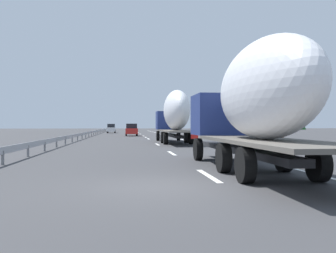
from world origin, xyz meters
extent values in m
plane|color=#38383A|center=(40.00, 0.00, 0.00)|extent=(260.00, 260.00, 0.00)
cube|color=white|center=(2.00, -1.80, 0.00)|extent=(3.20, 0.20, 0.01)
cube|color=white|center=(11.85, -1.80, 0.00)|extent=(3.20, 0.20, 0.01)
cube|color=white|center=(21.84, -1.80, 0.00)|extent=(3.20, 0.20, 0.01)
cube|color=white|center=(34.60, -1.80, 0.00)|extent=(3.20, 0.20, 0.01)
cube|color=white|center=(40.62, -1.80, 0.00)|extent=(3.20, 0.20, 0.01)
cube|color=white|center=(47.17, -1.80, 0.00)|extent=(3.20, 0.20, 0.01)
cube|color=white|center=(59.32, -1.80, 0.00)|extent=(3.20, 0.20, 0.01)
cube|color=white|center=(75.13, -1.80, 0.00)|extent=(3.20, 0.20, 0.01)
cube|color=white|center=(70.61, -1.80, 0.00)|extent=(3.20, 0.20, 0.01)
cube|color=white|center=(100.77, -1.80, 0.00)|extent=(3.20, 0.20, 0.01)
cube|color=white|center=(45.00, -5.50, 0.00)|extent=(110.00, 0.20, 0.01)
cube|color=navy|center=(29.49, -3.60, 2.15)|extent=(2.40, 2.50, 1.90)
cube|color=black|center=(30.59, -3.60, 2.65)|extent=(0.08, 2.12, 0.80)
cube|color=#262628|center=(26.28, -3.60, 0.67)|extent=(11.81, 0.70, 0.24)
cube|color=#59544C|center=(23.07, -3.60, 1.14)|extent=(10.43, 2.50, 0.12)
ellipsoid|color=white|center=(23.03, -3.60, 2.98)|extent=(6.94, 2.20, 3.56)
cube|color=red|center=(17.89, -4.29, 0.90)|extent=(0.04, 0.56, 0.56)
cylinder|color=black|center=(29.49, -2.50, 0.52)|extent=(1.04, 0.30, 1.04)
cylinder|color=black|center=(29.49, -4.70, 0.52)|extent=(1.04, 0.30, 1.04)
cylinder|color=black|center=(24.27, -2.50, 0.52)|extent=(1.04, 0.35, 1.04)
cylinder|color=black|center=(24.27, -4.70, 0.52)|extent=(1.04, 0.35, 1.04)
cylinder|color=black|center=(21.87, -2.50, 0.52)|extent=(1.04, 0.35, 1.04)
cylinder|color=black|center=(21.87, -4.70, 0.52)|extent=(1.04, 0.35, 1.04)
cube|color=navy|center=(7.35, -3.60, 2.15)|extent=(2.40, 2.50, 1.90)
cube|color=black|center=(8.45, -3.60, 2.65)|extent=(0.08, 2.12, 0.80)
cube|color=#262628|center=(4.43, -3.60, 0.67)|extent=(10.74, 0.70, 0.24)
cube|color=#59544C|center=(1.51, -3.60, 1.14)|extent=(9.27, 2.50, 0.12)
ellipsoid|color=white|center=(1.78, -3.60, 2.83)|extent=(7.34, 2.20, 3.27)
cylinder|color=black|center=(7.35, -2.50, 0.52)|extent=(1.04, 0.30, 1.04)
cylinder|color=black|center=(7.35, -4.70, 0.52)|extent=(1.04, 0.30, 1.04)
cylinder|color=black|center=(2.71, -2.50, 0.52)|extent=(1.04, 0.35, 1.04)
cylinder|color=black|center=(2.71, -4.70, 0.52)|extent=(1.04, 0.35, 1.04)
cylinder|color=black|center=(0.31, -2.50, 0.52)|extent=(1.04, 0.35, 1.04)
cylinder|color=black|center=(0.31, -4.70, 0.52)|extent=(1.04, 0.35, 1.04)
cube|color=white|center=(68.79, 3.88, 0.74)|extent=(4.31, 1.71, 0.84)
cube|color=black|center=(68.47, 3.88, 1.53)|extent=(2.37, 1.51, 0.73)
cylinder|color=black|center=(70.13, 4.63, 0.32)|extent=(0.64, 0.22, 0.64)
cylinder|color=black|center=(70.13, 3.12, 0.32)|extent=(0.64, 0.22, 0.64)
cylinder|color=black|center=(67.46, 4.63, 0.32)|extent=(0.64, 0.22, 0.64)
cylinder|color=black|center=(67.46, 3.12, 0.32)|extent=(0.64, 0.22, 0.64)
cube|color=red|center=(47.30, 0.02, 0.74)|extent=(4.29, 1.83, 0.84)
cube|color=black|center=(46.98, 0.02, 1.51)|extent=(2.36, 1.61, 0.71)
cylinder|color=black|center=(48.63, 0.83, 0.32)|extent=(0.64, 0.22, 0.64)
cylinder|color=black|center=(48.63, -0.80, 0.32)|extent=(0.64, 0.22, 0.64)
cylinder|color=black|center=(45.97, 0.83, 0.32)|extent=(0.64, 0.22, 0.64)
cylinder|color=black|center=(45.97, -0.80, 0.32)|extent=(0.64, 0.22, 0.64)
cylinder|color=gray|center=(47.83, -6.70, 1.37)|extent=(0.10, 0.10, 2.73)
cube|color=#2D569E|center=(47.83, -6.70, 3.08)|extent=(0.06, 0.90, 0.70)
cylinder|color=#472D19|center=(14.22, -9.56, 0.68)|extent=(0.30, 0.30, 1.36)
cone|color=#194C1E|center=(14.22, -9.56, 3.28)|extent=(3.14, 3.14, 3.84)
cylinder|color=#472D19|center=(89.85, -12.28, 0.87)|extent=(0.31, 0.31, 1.73)
cone|color=#194C1E|center=(89.85, -12.28, 4.43)|extent=(2.81, 2.81, 5.38)
cylinder|color=#472D19|center=(77.04, -9.56, 0.87)|extent=(0.29, 0.29, 1.74)
cone|color=#1E5B23|center=(77.04, -9.56, 3.67)|extent=(2.96, 2.96, 3.85)
cube|color=#9EA0A5|center=(43.00, 6.00, 0.60)|extent=(94.00, 0.06, 0.32)
cube|color=slate|center=(6.22, 6.00, 0.30)|extent=(0.10, 0.10, 0.60)
cube|color=slate|center=(10.30, 6.00, 0.30)|extent=(0.10, 0.10, 0.60)
cube|color=slate|center=(14.39, 6.00, 0.30)|extent=(0.10, 0.10, 0.60)
cube|color=slate|center=(18.48, 6.00, 0.30)|extent=(0.10, 0.10, 0.60)
cube|color=slate|center=(22.57, 6.00, 0.30)|extent=(0.10, 0.10, 0.60)
cube|color=slate|center=(26.65, 6.00, 0.30)|extent=(0.10, 0.10, 0.60)
cube|color=slate|center=(30.74, 6.00, 0.30)|extent=(0.10, 0.10, 0.60)
cube|color=slate|center=(34.83, 6.00, 0.30)|extent=(0.10, 0.10, 0.60)
cube|color=slate|center=(38.91, 6.00, 0.30)|extent=(0.10, 0.10, 0.60)
cube|color=slate|center=(43.00, 6.00, 0.30)|extent=(0.10, 0.10, 0.60)
cube|color=slate|center=(47.09, 6.00, 0.30)|extent=(0.10, 0.10, 0.60)
cube|color=slate|center=(51.17, 6.00, 0.30)|extent=(0.10, 0.10, 0.60)
cube|color=slate|center=(55.26, 6.00, 0.30)|extent=(0.10, 0.10, 0.60)
cube|color=slate|center=(59.35, 6.00, 0.30)|extent=(0.10, 0.10, 0.60)
cube|color=slate|center=(63.43, 6.00, 0.30)|extent=(0.10, 0.10, 0.60)
cube|color=slate|center=(67.52, 6.00, 0.30)|extent=(0.10, 0.10, 0.60)
cube|color=slate|center=(71.61, 6.00, 0.30)|extent=(0.10, 0.10, 0.60)
cube|color=slate|center=(75.70, 6.00, 0.30)|extent=(0.10, 0.10, 0.60)
cube|color=slate|center=(79.78, 6.00, 0.30)|extent=(0.10, 0.10, 0.60)
cube|color=slate|center=(83.87, 6.00, 0.30)|extent=(0.10, 0.10, 0.60)
cube|color=slate|center=(87.96, 6.00, 0.30)|extent=(0.10, 0.10, 0.60)
camera|label=1|loc=(-10.07, 0.90, 1.67)|focal=40.11mm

